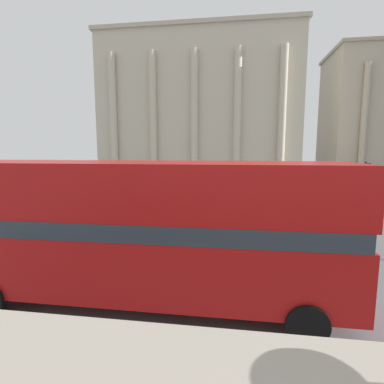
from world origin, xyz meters
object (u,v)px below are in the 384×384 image
traffic_light_mid (366,182)px  pedestrian_olive (234,209)px  double_decker_bus (148,227)px  pedestrian_red (313,186)px  plaza_building_left (201,112)px  pedestrian_black (368,191)px

traffic_light_mid → pedestrian_olive: bearing=-164.4°
double_decker_bus → pedestrian_red: bearing=59.6°
plaza_building_left → pedestrian_olive: (5.21, -27.85, -9.16)m
double_decker_bus → plaza_building_left: bearing=87.8°
double_decker_bus → pedestrian_olive: (2.33, 10.07, -1.36)m
plaza_building_left → traffic_light_mid: size_ratio=7.30×
traffic_light_mid → pedestrian_red: size_ratio=2.26×
plaza_building_left → traffic_light_mid: 29.87m
plaza_building_left → pedestrian_olive: 29.78m
traffic_light_mid → pedestrian_olive: (-8.21, -2.29, -1.51)m
traffic_light_mid → pedestrian_black: size_ratio=2.19×
double_decker_bus → pedestrian_red: 24.50m
traffic_light_mid → pedestrian_olive: size_ratio=2.30×
traffic_light_mid → plaza_building_left: bearing=117.7°
plaza_building_left → pedestrian_olive: bearing=-79.4°
plaza_building_left → pedestrian_red: size_ratio=16.48×
traffic_light_mid → pedestrian_red: (-0.65, 10.02, -1.49)m
double_decker_bus → pedestrian_olive: 10.42m
traffic_light_mid → pedestrian_black: traffic_light_mid is taller
plaza_building_left → pedestrian_red: bearing=-50.6°
traffic_light_mid → pedestrian_red: 10.15m
pedestrian_red → pedestrian_olive: bearing=159.5°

